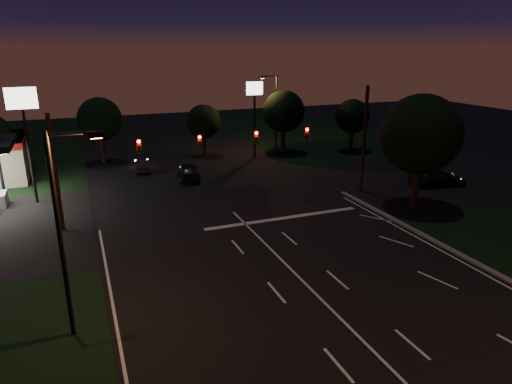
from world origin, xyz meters
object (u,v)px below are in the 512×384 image
car_oncoming_a (189,171)px  car_cross (437,177)px  tree_right_near (419,135)px  car_oncoming_b (142,166)px  utility_pole_right (360,191)px

car_oncoming_a → car_cross: bearing=161.7°
car_oncoming_a → tree_right_near: bearing=144.5°
car_oncoming_a → car_oncoming_b: 5.77m
utility_pole_right → car_oncoming_a: utility_pole_right is taller
utility_pole_right → tree_right_near: 7.61m
tree_right_near → car_oncoming_a: (-14.53, 13.95, -4.89)m
utility_pole_right → car_cross: (7.38, -1.13, 0.76)m
car_oncoming_b → car_cross: car_cross is taller
tree_right_near → car_oncoming_a: 20.72m
tree_right_near → car_cross: size_ratio=1.67×
utility_pole_right → car_oncoming_b: bearing=140.9°
utility_pole_right → car_oncoming_a: (-13.00, 9.11, 0.78)m
tree_right_near → car_cross: 8.50m
utility_pole_right → tree_right_near: bearing=-72.5°
tree_right_near → car_oncoming_a: tree_right_near is taller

